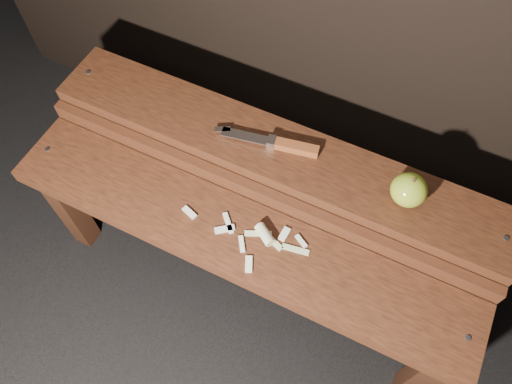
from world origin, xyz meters
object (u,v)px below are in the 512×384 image
at_px(apple, 409,190).
at_px(knife, 283,145).
at_px(bench_rear_tier, 274,167).
at_px(bench_front_tier, 235,249).

xyz_separation_m(apple, knife, (-0.31, 0.01, -0.03)).
bearing_deg(bench_rear_tier, bench_front_tier, -90.00).
bearing_deg(apple, bench_front_tier, -144.86).
bearing_deg(bench_front_tier, apple, 35.14).
height_order(bench_front_tier, knife, knife).
xyz_separation_m(bench_rear_tier, apple, (0.33, 0.00, 0.12)).
relative_size(bench_front_tier, apple, 13.76).
relative_size(bench_rear_tier, apple, 13.76).
xyz_separation_m(bench_front_tier, knife, (0.02, 0.24, 0.16)).
relative_size(bench_front_tier, knife, 4.55).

